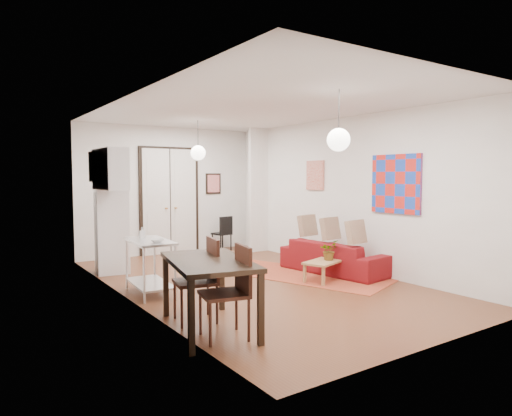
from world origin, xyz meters
TOP-DOWN VIEW (x-y plane):
  - floor at (0.00, 0.00)m, footprint 7.00×7.00m
  - ceiling at (0.00, 0.00)m, footprint 4.20×7.00m
  - wall_back at (0.00, 3.50)m, footprint 4.20×0.02m
  - wall_front at (0.00, -3.50)m, footprint 4.20×0.02m
  - wall_left at (-2.10, 0.00)m, footprint 0.02×7.00m
  - wall_right at (2.10, 0.00)m, footprint 0.02×7.00m
  - double_doors at (0.00, 3.46)m, footprint 1.44×0.06m
  - stub_partition at (1.85, 2.55)m, footprint 0.50×0.10m
  - wall_cabinet at (-1.92, 1.50)m, footprint 0.35×1.00m
  - painting_popart at (2.08, -1.25)m, footprint 0.05×1.00m
  - painting_abstract at (2.08, 0.80)m, footprint 0.05×0.50m
  - poster_back at (1.15, 3.47)m, footprint 0.40×0.03m
  - print_left at (-2.07, 2.00)m, footprint 0.03×0.44m
  - pendant_back at (0.00, 2.00)m, footprint 0.30×0.30m
  - pendant_front at (0.00, -2.00)m, footprint 0.30×0.30m
  - kilim_rug at (0.94, 0.15)m, footprint 2.48×3.84m
  - sofa at (1.64, -0.23)m, footprint 1.07×2.12m
  - coffee_table at (1.04, -0.62)m, footprint 0.88×0.67m
  - potted_plant at (1.14, -0.62)m, footprint 0.35×0.38m
  - kitchen_counter at (-1.73, 0.22)m, footprint 0.62×1.11m
  - bowl at (-1.73, -0.08)m, footprint 0.21×0.21m
  - soap_bottle at (-1.75, 0.47)m, footprint 0.08×0.08m
  - fridge at (-1.75, 2.06)m, footprint 0.62×0.62m
  - dining_table at (-1.75, -1.70)m, footprint 1.15×1.64m
  - dining_chair_near at (-1.75, -1.25)m, footprint 0.58×0.74m
  - dining_chair_far at (-1.75, -1.95)m, footprint 0.58×0.74m
  - black_side_chair at (1.19, 3.23)m, footprint 0.43×0.44m

SIDE VIEW (x-z plane):
  - floor at x=0.00m, z-range 0.00..0.00m
  - kilim_rug at x=0.94m, z-range 0.00..0.01m
  - sofa at x=1.64m, z-range 0.00..0.59m
  - coffee_table at x=1.04m, z-range 0.13..0.48m
  - black_side_chair at x=1.19m, z-range 0.07..0.89m
  - kitchen_counter at x=-1.73m, z-range 0.10..0.93m
  - potted_plant at x=1.14m, z-range 0.35..0.69m
  - dining_chair_near at x=-1.75m, z-range 0.08..1.10m
  - dining_chair_far at x=-1.75m, z-range 0.08..1.10m
  - dining_table at x=-1.75m, z-range 0.32..1.14m
  - fridge at x=-1.75m, z-range 0.00..1.57m
  - bowl at x=-1.73m, z-range 0.82..0.87m
  - soap_bottle at x=-1.75m, z-range 0.82..0.99m
  - double_doors at x=0.00m, z-range -0.05..2.45m
  - wall_back at x=0.00m, z-range 0.00..2.90m
  - wall_front at x=0.00m, z-range 0.00..2.90m
  - wall_left at x=-2.10m, z-range 0.00..2.90m
  - wall_right at x=2.10m, z-range 0.00..2.90m
  - stub_partition at x=1.85m, z-range 0.00..2.90m
  - poster_back at x=1.15m, z-range 1.35..1.85m
  - painting_popart at x=2.08m, z-range 1.15..2.15m
  - painting_abstract at x=2.08m, z-range 1.50..2.10m
  - wall_cabinet at x=-1.92m, z-range 1.55..2.25m
  - print_left at x=-2.07m, z-range 1.68..2.22m
  - pendant_back at x=0.00m, z-range 1.85..2.65m
  - pendant_front at x=0.00m, z-range 1.85..2.65m
  - ceiling at x=0.00m, z-range 2.89..2.91m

